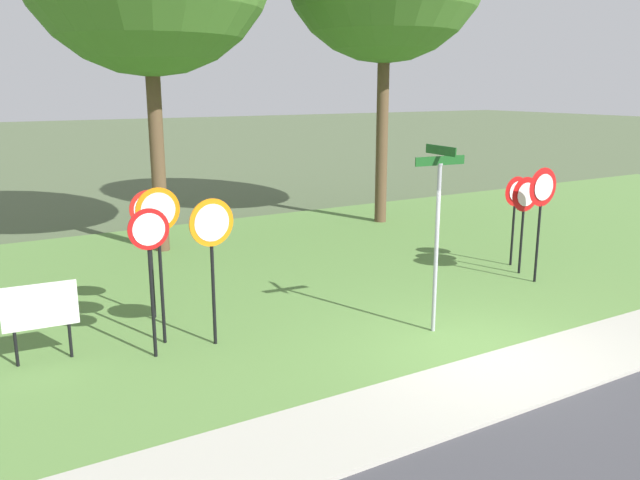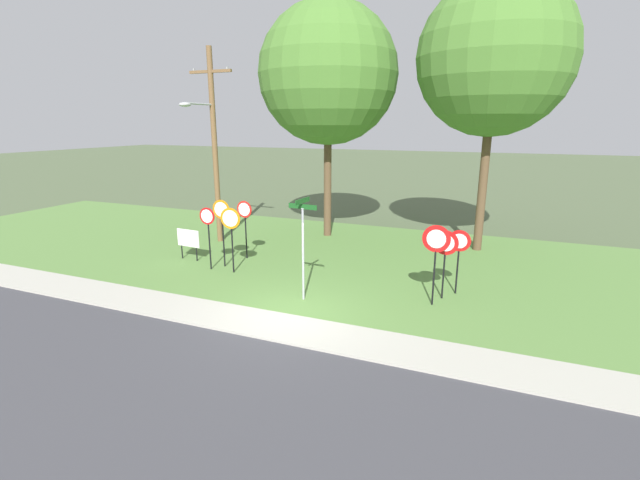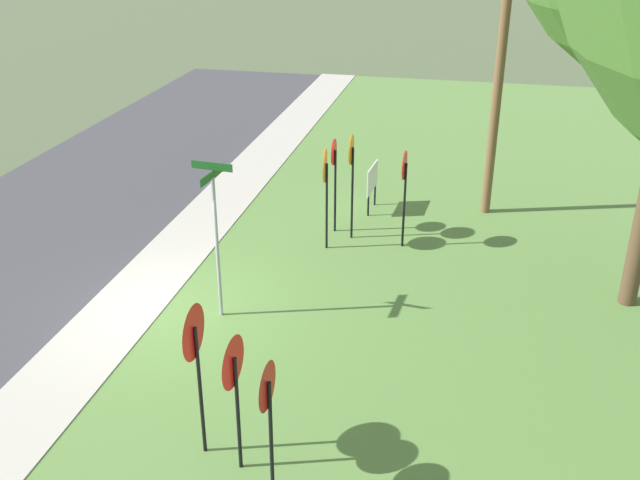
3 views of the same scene
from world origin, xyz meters
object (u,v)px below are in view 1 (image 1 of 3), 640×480
stop_sign_near_left (150,252)px  notice_board (40,310)px  street_name_post (437,224)px  stop_sign_far_center (212,239)px  yield_sign_near_left (525,203)px  yield_sign_near_right (543,197)px  yield_sign_far_left (516,200)px  stop_sign_far_left (159,232)px  stop_sign_near_right (150,227)px

stop_sign_near_left → notice_board: stop_sign_near_left is taller
stop_sign_near_left → street_name_post: size_ratio=0.74×
street_name_post → stop_sign_far_center: bearing=164.2°
stop_sign_near_left → yield_sign_near_left: bearing=1.1°
yield_sign_near_right → yield_sign_far_left: size_ratio=1.17×
street_name_post → stop_sign_far_left: bearing=161.8°
stop_sign_far_center → notice_board: size_ratio=1.95×
yield_sign_near_right → notice_board: bearing=173.8°
stop_sign_far_center → yield_sign_near_right: 7.28m
yield_sign_near_left → notice_board: (-10.01, 0.38, -0.80)m
stop_sign_far_center → yield_sign_far_left: bearing=0.8°
stop_sign_far_left → stop_sign_near_right: bearing=79.1°
stop_sign_near_left → street_name_post: (4.47, -1.37, 0.19)m
stop_sign_far_center → yield_sign_near_right: (7.27, -0.30, 0.09)m
yield_sign_near_right → yield_sign_far_left: 1.38m
stop_sign_near_left → stop_sign_far_center: 1.00m
street_name_post → notice_board: (-5.99, 2.08, -1.06)m
stop_sign_near_left → yield_sign_far_left: size_ratio=1.12×
yield_sign_near_left → yield_sign_far_left: (0.36, 0.59, -0.07)m
stop_sign_near_left → yield_sign_near_left: 8.49m
stop_sign_far_center → yield_sign_far_left: 7.90m
stop_sign_far_center → notice_board: bearing=158.4°
stop_sign_far_left → yield_sign_near_left: (8.19, -0.14, -0.26)m
notice_board → stop_sign_near_right: bearing=31.3°
stop_sign_near_left → stop_sign_near_right: (0.51, 1.75, 0.01)m
yield_sign_near_right → street_name_post: bearing=-164.7°
notice_board → yield_sign_near_left: bearing=2.1°
stop_sign_near_left → stop_sign_far_left: bearing=56.7°
stop_sign_near_left → stop_sign_far_center: stop_sign_far_center is taller
stop_sign_far_left → notice_board: 2.12m
yield_sign_far_left → street_name_post: size_ratio=0.66×
stop_sign_near_right → street_name_post: street_name_post is taller
yield_sign_near_left → yield_sign_near_right: yield_sign_near_right is taller
stop_sign_near_right → yield_sign_near_right: 8.03m
stop_sign_near_left → stop_sign_far_left: stop_sign_far_left is taller
stop_sign_far_left → notice_board: (-1.82, 0.24, -1.06)m
yield_sign_near_left → street_name_post: street_name_post is taller
stop_sign_far_left → yield_sign_near_right: size_ratio=1.04×
stop_sign_far_left → yield_sign_far_left: bearing=1.5°
stop_sign_far_left → yield_sign_near_right: (7.98, -0.78, -0.02)m
stop_sign_near_right → yield_sign_near_right: (7.77, -2.05, 0.16)m
stop_sign_near_right → yield_sign_far_left: size_ratio=1.12×
stop_sign_far_left → yield_sign_near_left: 8.19m
stop_sign_near_right → stop_sign_far_center: bearing=-72.2°
street_name_post → stop_sign_near_right: bearing=147.5°
yield_sign_near_right → stop_sign_near_right: bearing=164.9°
yield_sign_near_left → notice_board: 10.05m
stop_sign_near_left → stop_sign_near_right: stop_sign_near_left is taller
stop_sign_far_center → stop_sign_near_right: bearing=99.8°
yield_sign_near_right → notice_board: yield_sign_near_right is taller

